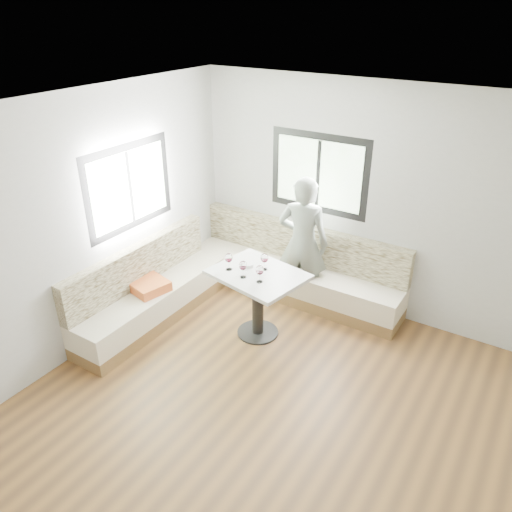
{
  "coord_description": "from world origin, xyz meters",
  "views": [
    {
      "loc": [
        1.6,
        -2.86,
        3.55
      ],
      "look_at": [
        -1.08,
        1.36,
        0.96
      ],
      "focal_mm": 35.0,
      "sensor_mm": 36.0,
      "label": 1
    }
  ],
  "objects": [
    {
      "name": "room",
      "position": [
        -0.08,
        0.08,
        1.41
      ],
      "size": [
        5.01,
        5.01,
        2.81
      ],
      "color": "brown",
      "rests_on": "ground"
    },
    {
      "name": "banquette",
      "position": [
        -1.59,
        1.63,
        0.33
      ],
      "size": [
        2.9,
        2.8,
        0.95
      ],
      "color": "brown",
      "rests_on": "ground"
    },
    {
      "name": "table",
      "position": [
        -0.99,
        1.26,
        0.62
      ],
      "size": [
        1.12,
        0.95,
        0.82
      ],
      "rotation": [
        0.0,
        0.0,
        -0.19
      ],
      "color": "black",
      "rests_on": "ground"
    },
    {
      "name": "person",
      "position": [
        -0.88,
        2.12,
        0.86
      ],
      "size": [
        0.71,
        0.54,
        1.72
      ],
      "primitive_type": "imported",
      "rotation": [
        0.0,
        0.0,
        3.37
      ],
      "color": "slate",
      "rests_on": "ground"
    },
    {
      "name": "olive_ramekin",
      "position": [
        -1.16,
        1.32,
        0.84
      ],
      "size": [
        0.11,
        0.11,
        0.04
      ],
      "color": "white",
      "rests_on": "table"
    },
    {
      "name": "wine_glass_a",
      "position": [
        -1.31,
        1.15,
        0.96
      ],
      "size": [
        0.09,
        0.09,
        0.2
      ],
      "color": "white",
      "rests_on": "table"
    },
    {
      "name": "wine_glass_b",
      "position": [
        -1.08,
        1.08,
        0.96
      ],
      "size": [
        0.09,
        0.09,
        0.2
      ],
      "color": "white",
      "rests_on": "table"
    },
    {
      "name": "wine_glass_c",
      "position": [
        -0.87,
        1.09,
        0.96
      ],
      "size": [
        0.09,
        0.09,
        0.2
      ],
      "color": "white",
      "rests_on": "table"
    },
    {
      "name": "wine_glass_d",
      "position": [
        -0.97,
        1.36,
        0.96
      ],
      "size": [
        0.09,
        0.09,
        0.2
      ],
      "color": "white",
      "rests_on": "table"
    }
  ]
}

